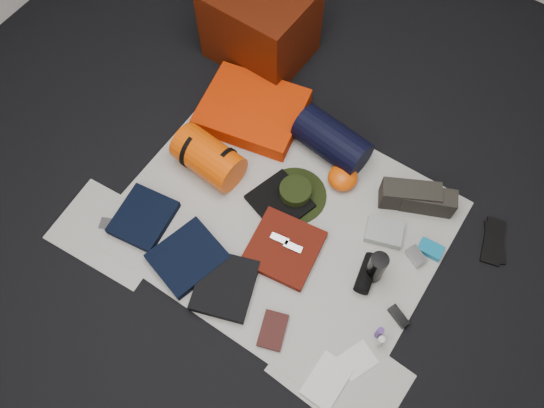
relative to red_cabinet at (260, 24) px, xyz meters
The scene contains 37 objects.
floor 1.18m from the red_cabinet, 50.52° to the right, with size 4.50×4.50×0.02m, color black.
newspaper_mat 1.18m from the red_cabinet, 50.52° to the right, with size 1.60×1.30×0.01m, color silver.
newspaper_sheet_front_left 1.46m from the red_cabinet, 88.64° to the right, with size 0.58×0.40×0.00m, color silver.
newspaper_sheet_front_right 1.98m from the red_cabinet, 45.14° to the right, with size 0.58×0.40×0.00m, color silver.
red_cabinet is the anchor object (origin of this frame).
sleeping_pad 0.52m from the red_cabinet, 61.75° to the right, with size 0.56×0.46×0.10m, color red.
stuff_sack 0.89m from the red_cabinet, 74.35° to the right, with size 0.22×0.22×0.37m, color #E84903.
sack_strap_left 0.86m from the red_cabinet, 80.81° to the right, with size 0.22×0.22×0.03m, color black.
sack_strap_right 0.92m from the red_cabinet, 68.28° to the right, with size 0.22×0.22×0.03m, color black.
navy_duffel 0.84m from the red_cabinet, 27.99° to the right, with size 0.21×0.21×0.41m, color black.
boonie_brim 1.05m from the red_cabinet, 45.66° to the right, with size 0.34×0.34×0.01m, color black.
boonie_crown 1.04m from the red_cabinet, 45.66° to the right, with size 0.17×0.17×0.07m, color black.
hiking_boot_left 1.32m from the red_cabinet, 19.49° to the right, with size 0.30×0.11×0.15m, color #292620.
hiking_boot_right 1.39m from the red_cabinet, 17.11° to the right, with size 0.28×0.10×0.14m, color #292620.
flip_flop_left 1.77m from the red_cabinet, 12.90° to the right, with size 0.10×0.26×0.01m, color black.
flip_flop_right 1.78m from the red_cabinet, 12.87° to the right, with size 0.09×0.23×0.01m, color black.
trousers_navy_a 1.31m from the red_cabinet, 84.08° to the right, with size 0.27×0.31×0.05m, color black.
trousers_navy_b 1.43m from the red_cabinet, 70.97° to the right, with size 0.29×0.33×0.05m, color black.
trousers_charcoal 1.54m from the red_cabinet, 62.57° to the right, with size 0.28×0.32×0.05m, color black.
black_tshirt 1.08m from the red_cabinet, 50.44° to the right, with size 0.28×0.27×0.03m, color black.
red_shirt 1.34m from the red_cabinet, 50.83° to the right, with size 0.34×0.34×0.05m, color #571309.
orange_stuff_sack 1.04m from the red_cabinet, 30.62° to the right, with size 0.16×0.16×0.11m, color #E84903.
first_aid_pouch 1.40m from the red_cabinet, 28.73° to the right, with size 0.19×0.14×0.05m, color gray.
water_bottle 1.56m from the red_cabinet, 35.00° to the right, with size 0.09×0.09×0.22m, color black.
speaker 1.56m from the red_cabinet, 36.23° to the right, with size 0.08×0.08×0.20m, color black.
compact_camera 1.59m from the red_cabinet, 26.17° to the right, with size 0.10×0.06×0.04m, color #A1A2A6.
cyan_case 1.60m from the red_cabinet, 22.98° to the right, with size 0.12×0.08×0.04m, color #1074A2.
toiletry_purple 1.85m from the red_cabinet, 38.40° to the right, with size 0.03×0.03×0.10m, color #452474.
toiletry_clear 1.89m from the red_cabinet, 38.73° to the right, with size 0.03×0.03×0.09m, color silver.
paperback_book 1.75m from the red_cabinet, 54.02° to the right, with size 0.12×0.18×0.02m, color black.
map_booklet 2.00m from the red_cabinet, 47.19° to the right, with size 0.16×0.23×0.01m, color silver.
map_printout 1.94m from the red_cabinet, 42.45° to the right, with size 0.13×0.16×0.01m, color silver.
sunglasses 1.81m from the red_cabinet, 34.31° to the right, with size 0.11×0.05×0.03m, color black.
key_cluster 1.44m from the red_cabinet, 90.64° to the right, with size 0.06×0.06×0.01m, color #A1A2A6.
tape_roll 1.06m from the red_cabinet, 48.55° to the right, with size 0.05×0.05×0.04m, color silver.
energy_bar_a 1.30m from the red_cabinet, 51.65° to the right, with size 0.10×0.04×0.01m, color #A1A2A6.
energy_bar_b 1.35m from the red_cabinet, 48.96° to the right, with size 0.10×0.04×0.01m, color #A1A2A6.
Camera 1 is at (0.59, -0.98, 2.54)m, focal length 35.00 mm.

